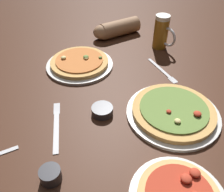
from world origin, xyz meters
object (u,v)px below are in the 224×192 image
Objects in this scene: pizza_plate_side at (173,112)px; knife_spare at (56,125)px; ramekin_sauce at (102,110)px; ramekin_butter at (50,175)px; diner_arm at (115,29)px; fork_spare at (162,71)px; pizza_plate_far at (80,63)px; beer_mug_dark at (162,32)px.

knife_spare is (-0.42, -0.04, -0.01)m from pizza_plate_side.
ramekin_butter reaches higher than ramekin_sauce.
ramekin_sauce is 0.63m from diner_arm.
pizza_plate_side is at bearing -93.09° from fork_spare.
pizza_plate_side reaches higher than ramekin_sauce.
pizza_plate_far is at bearing 82.27° from knife_spare.
pizza_plate_side is 1.66× the size of fork_spare.
pizza_plate_side is 0.26m from ramekin_sauce.
beer_mug_dark is 0.24m from fork_spare.
pizza_plate_side is at bearing -94.73° from beer_mug_dark.
fork_spare is (0.27, 0.27, -0.01)m from ramekin_sauce.
pizza_plate_far reaches higher than ramekin_sauce.
pizza_plate_side is 5.53× the size of ramekin_butter.
ramekin_butter is 0.68m from fork_spare.
diner_arm is (0.18, 0.31, 0.03)m from pizza_plate_far.
diner_arm reaches higher than knife_spare.
beer_mug_dark is 0.71× the size of knife_spare.
pizza_plate_side reaches higher than knife_spare.
fork_spare is at bearing -60.36° from diner_arm.
beer_mug_dark is 0.64× the size of diner_arm.
knife_spare is at bearing -97.73° from pizza_plate_far.
fork_spare is at bearing 86.91° from pizza_plate_side.
ramekin_sauce is at bearing -135.42° from fork_spare.
ramekin_sauce reaches higher than fork_spare.
pizza_plate_side is at bearing -73.61° from diner_arm.
pizza_plate_far is 0.92× the size of pizza_plate_side.
pizza_plate_far is 0.39m from knife_spare.
knife_spare is at bearing -142.82° from fork_spare.
ramekin_sauce is at bearing 20.37° from knife_spare.
ramekin_sauce is 0.30m from ramekin_butter.
pizza_plate_far reaches higher than knife_spare.
knife_spare is at bearing -173.87° from pizza_plate_side.
pizza_plate_side is 0.47m from ramekin_butter.
pizza_plate_far is 1.52× the size of fork_spare.
beer_mug_dark is (0.04, 0.51, 0.07)m from pizza_plate_side.
pizza_plate_far is 0.59m from ramekin_butter.
ramekin_sauce reaches higher than knife_spare.
knife_spare is at bearing -108.39° from diner_arm.
knife_spare is (-0.43, -0.33, 0.00)m from fork_spare.
fork_spare is 0.85× the size of knife_spare.
pizza_plate_far is 0.50m from pizza_plate_side.
pizza_plate_far is at bearing 172.15° from fork_spare.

